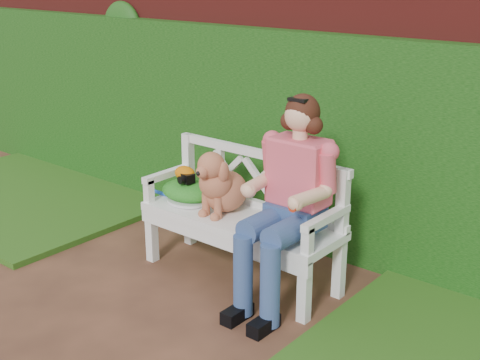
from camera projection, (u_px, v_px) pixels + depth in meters
The scene contains 11 objects.
ground at pixel (121, 314), 4.20m from camera, with size 60.00×60.00×0.00m, color #3F261A.
brick_wall at pixel (292, 102), 5.23m from camera, with size 10.00×0.30×2.20m, color maroon.
ivy_hedge at pixel (276, 137), 5.15m from camera, with size 10.00×0.18×1.70m, color #2F651F.
grass_left at pixel (31, 194), 6.29m from camera, with size 2.60×2.00×0.05m, color #225117.
garden_bench at pixel (240, 247), 4.61m from camera, with size 1.58×0.60×0.48m, color white, non-canonical shape.
seated_woman at pixel (294, 204), 4.17m from camera, with size 0.59×0.78×1.39m, color #D5395B, non-canonical shape.
dog at pixel (222, 180), 4.53m from camera, with size 0.32×0.43×0.48m, color olive, non-canonical shape.
tennis_racket at pixel (184, 200), 4.80m from camera, with size 0.61×0.26×0.03m, color silver, non-canonical shape.
green_bag at pixel (188, 190), 4.83m from camera, with size 0.44×0.34×0.15m, color green, non-canonical shape.
camera_item at pixel (187, 178), 4.76m from camera, with size 0.10×0.08×0.07m, color black.
baseball_glove at pixel (185, 173), 4.80m from camera, with size 0.17×0.13×0.11m, color #C76604.
Camera 1 is at (2.95, -2.35, 2.18)m, focal length 48.00 mm.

